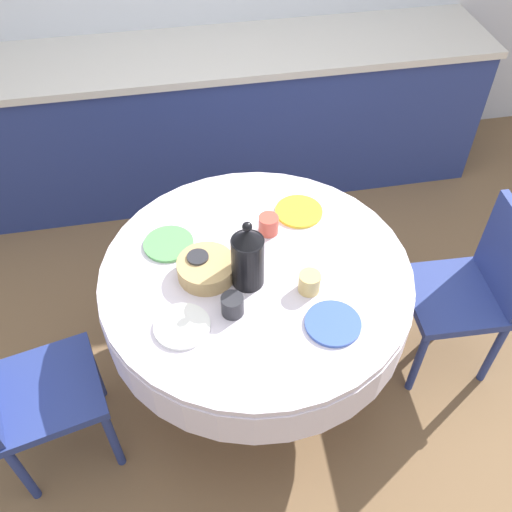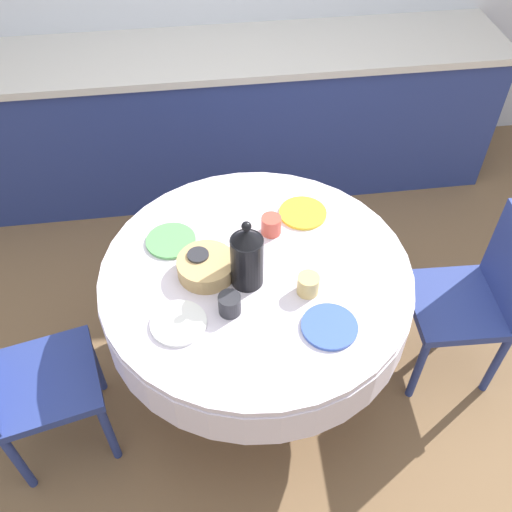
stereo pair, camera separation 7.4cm
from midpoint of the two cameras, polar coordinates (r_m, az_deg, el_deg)
ground_plane at (r=2.79m, az=-0.78°, el=-11.56°), size 12.00×12.00×0.00m
kitchen_counter at (r=3.54m, az=-5.23°, el=13.42°), size 3.24×0.64×0.88m
dining_table at (r=2.29m, az=-0.93°, el=-3.55°), size 1.22×1.22×0.73m
chair_left at (r=2.63m, az=20.07°, el=-2.88°), size 0.42×0.42×0.86m
chair_right at (r=2.36m, az=-23.16°, el=-12.23°), size 0.48×0.48×0.86m
plate_near_left at (r=2.04m, az=-8.45°, el=-6.98°), size 0.20×0.20×0.01m
cup_near_left at (r=2.04m, az=-3.42°, el=-4.95°), size 0.08×0.08×0.08m
plate_near_right at (r=2.04m, az=6.66°, el=-6.74°), size 0.20×0.20×0.01m
cup_near_right at (r=2.11m, az=4.36°, el=-2.67°), size 0.08×0.08×0.08m
plate_far_left at (r=2.32m, az=-9.64°, el=1.19°), size 0.20×0.20×0.01m
cup_far_left at (r=2.19m, az=-6.75°, el=-0.74°), size 0.08×0.08×0.08m
plate_far_right at (r=2.43m, az=3.42°, el=4.46°), size 0.20×0.20×0.01m
cup_far_right at (r=2.32m, az=0.34°, el=3.14°), size 0.08×0.08×0.08m
coffee_carafe at (r=2.07m, az=-1.87°, el=-0.16°), size 0.12×0.12×0.30m
bread_basket at (r=2.17m, az=-5.96°, el=-1.28°), size 0.22×0.22×0.07m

